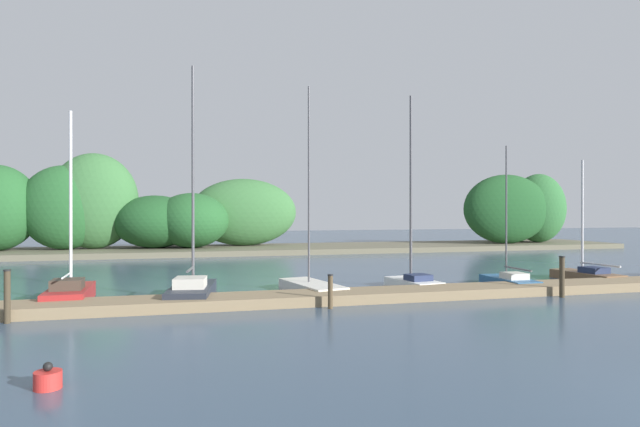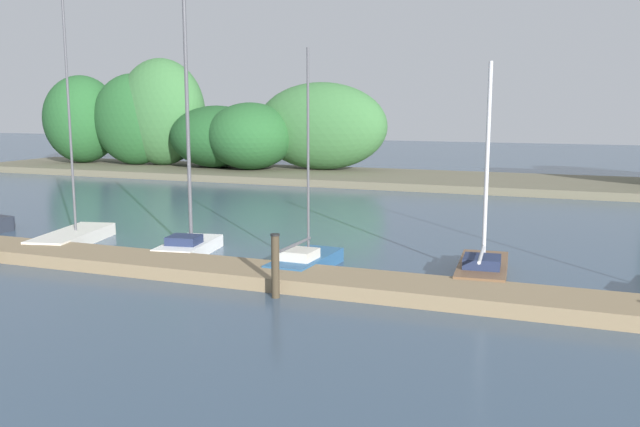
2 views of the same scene
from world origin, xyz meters
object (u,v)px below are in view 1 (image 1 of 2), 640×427
mooring_piling_1 (330,291)px  sailboat_0 (70,291)px  mooring_piling_0 (7,296)px  sailboat_5 (585,274)px  mooring_piling_2 (562,276)px  channel_buoy_0 (48,379)px  sailboat_2 (310,285)px  sailboat_4 (508,280)px  sailboat_1 (192,289)px  sailboat_3 (412,277)px

mooring_piling_1 → sailboat_0: bearing=158.6°
sailboat_0 → mooring_piling_0: (-0.98, -3.13, 0.37)m
sailboat_5 → mooring_piling_2: sailboat_5 is taller
sailboat_0 → channel_buoy_0: bearing=-173.3°
sailboat_2 → sailboat_5: bearing=-101.5°
sailboat_2 → sailboat_4: size_ratio=1.36×
sailboat_0 → sailboat_1: bearing=-101.0°
sailboat_2 → sailboat_4: bearing=-106.8°
sailboat_3 → channel_buoy_0: (-11.32, -9.38, -0.28)m
sailboat_3 → channel_buoy_0: 14.70m
sailboat_0 → sailboat_1: size_ratio=0.80×
sailboat_4 → mooring_piling_2: bearing=-170.6°
sailboat_1 → mooring_piling_1: size_ratio=7.51×
sailboat_2 → mooring_piling_1: size_ratio=7.23×
sailboat_2 → sailboat_3: 4.32m
mooring_piling_0 → sailboat_1: bearing=26.5°
sailboat_2 → mooring_piling_2: size_ratio=5.31×
sailboat_5 → mooring_piling_1: bearing=100.9°
sailboat_2 → sailboat_0: bearing=77.8°
sailboat_1 → mooring_piling_1: sailboat_1 is taller
sailboat_3 → sailboat_4: size_ratio=1.34×
sailboat_3 → mooring_piling_0: bearing=94.2°
sailboat_0 → sailboat_2: size_ratio=0.83×
sailboat_1 → sailboat_5: sailboat_1 is taller
sailboat_1 → mooring_piling_0: (-5.08, -2.53, 0.34)m
sailboat_1 → channel_buoy_0: sailboat_1 is taller
channel_buoy_0 → sailboat_1: bearing=73.6°
sailboat_3 → sailboat_0: bearing=81.5°
mooring_piling_1 → mooring_piling_2: size_ratio=0.73×
mooring_piling_2 → channel_buoy_0: (-15.73, -6.02, -0.59)m
sailboat_3 → mooring_piling_2: 5.55m
mooring_piling_1 → sailboat_1: bearing=148.0°
sailboat_5 → sailboat_0: bearing=86.3°
sailboat_0 → channel_buoy_0: sailboat_0 is taller
sailboat_0 → sailboat_4: (16.92, -0.52, -0.10)m
sailboat_0 → sailboat_4: sailboat_0 is taller
sailboat_5 → mooring_piling_0: bearing=94.1°
sailboat_0 → mooring_piling_0: sailboat_0 is taller
sailboat_2 → sailboat_3: sailboat_2 is taller
sailboat_2 → mooring_piling_1: sailboat_2 is taller
sailboat_3 → mooring_piling_2: size_ratio=5.23×
sailboat_4 → channel_buoy_0: (-15.38, -8.77, -0.11)m
sailboat_5 → mooring_piling_2: bearing=125.8°
sailboat_2 → mooring_piling_1: (-0.12, -3.37, 0.27)m
sailboat_4 → mooring_piling_0: sailboat_4 is taller
sailboat_4 → mooring_piling_1: bearing=110.1°
sailboat_2 → sailboat_4: sailboat_2 is taller
mooring_piling_1 → channel_buoy_0: size_ratio=2.35×
sailboat_4 → mooring_piling_2: (0.36, -2.75, 0.48)m
sailboat_4 → mooring_piling_0: (-17.90, -2.61, 0.48)m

